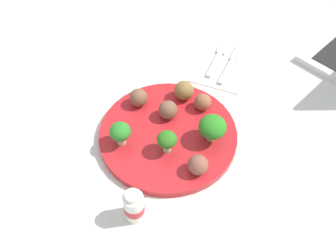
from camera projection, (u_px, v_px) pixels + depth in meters
The scene contains 14 objects.
ground_plane at pixel (168, 137), 0.78m from camera, with size 4.00×4.00×0.00m, color beige.
plate at pixel (168, 135), 0.77m from camera, with size 0.28×0.28×0.02m, color red.
broccoli_floret_back_left at pixel (167, 140), 0.71m from camera, with size 0.04×0.04×0.05m.
broccoli_floret_center at pixel (120, 132), 0.73m from camera, with size 0.04×0.04×0.05m.
broccoli_floret_front_left at pixel (212, 127), 0.73m from camera, with size 0.05×0.05×0.06m.
meatball_mid_left at pixel (168, 110), 0.78m from camera, with size 0.04×0.04×0.04m, color brown.
meatball_back_right at pixel (138, 98), 0.80m from camera, with size 0.04×0.04×0.04m, color brown.
meatball_front_right at pixel (198, 165), 0.69m from camera, with size 0.04×0.04×0.04m, color brown.
meatball_near_rim at pixel (184, 91), 0.81m from camera, with size 0.04×0.04×0.04m, color brown.
meatball_mid_right at pixel (203, 102), 0.79m from camera, with size 0.04×0.04×0.04m, color brown.
napkin at pixel (223, 64), 0.92m from camera, with size 0.17×0.12×0.01m, color white.
fork at pixel (217, 58), 0.92m from camera, with size 0.12×0.02×0.01m.
knife at pixel (232, 62), 0.91m from camera, with size 0.15×0.02×0.01m.
yogurt_bottle at pixel (134, 206), 0.64m from camera, with size 0.04×0.04×0.07m.
Camera 1 is at (-0.43, -0.19, 0.62)m, focal length 40.61 mm.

